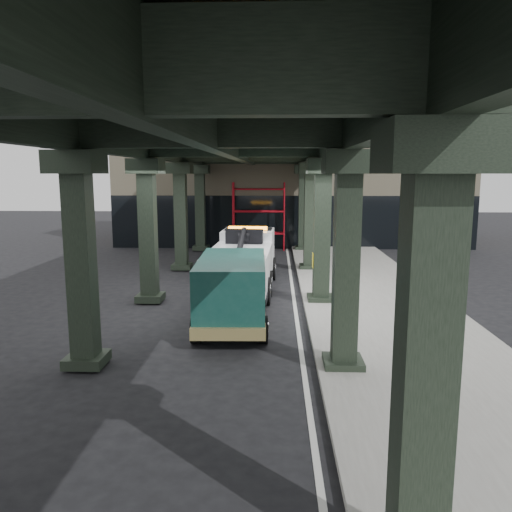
# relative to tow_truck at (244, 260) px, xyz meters

# --- Properties ---
(ground) EXTENTS (90.00, 90.00, 0.00)m
(ground) POSITION_rel_tow_truck_xyz_m (0.20, -3.87, -1.20)
(ground) COLOR black
(ground) RESTS_ON ground
(sidewalk) EXTENTS (5.00, 40.00, 0.15)m
(sidewalk) POSITION_rel_tow_truck_xyz_m (4.70, -1.87, -1.13)
(sidewalk) COLOR gray
(sidewalk) RESTS_ON ground
(lane_stripe) EXTENTS (0.12, 38.00, 0.01)m
(lane_stripe) POSITION_rel_tow_truck_xyz_m (1.90, -1.87, -1.20)
(lane_stripe) COLOR silver
(lane_stripe) RESTS_ON ground
(viaduct) EXTENTS (7.40, 32.00, 6.40)m
(viaduct) POSITION_rel_tow_truck_xyz_m (-0.20, -1.87, 4.26)
(viaduct) COLOR black
(viaduct) RESTS_ON ground
(building) EXTENTS (22.00, 10.00, 8.00)m
(building) POSITION_rel_tow_truck_xyz_m (2.20, 16.13, 2.80)
(building) COLOR #C6B793
(building) RESTS_ON ground
(scaffolding) EXTENTS (3.08, 0.88, 4.00)m
(scaffolding) POSITION_rel_tow_truck_xyz_m (0.20, 10.77, 0.90)
(scaffolding) COLOR red
(scaffolding) RESTS_ON ground
(tow_truck) EXTENTS (2.49, 7.62, 2.47)m
(tow_truck) POSITION_rel_tow_truck_xyz_m (0.00, 0.00, 0.00)
(tow_truck) COLOR black
(tow_truck) RESTS_ON ground
(towed_van) EXTENTS (2.22, 5.21, 2.09)m
(towed_van) POSITION_rel_tow_truck_xyz_m (-0.04, -4.44, -0.08)
(towed_van) COLOR #12413A
(towed_van) RESTS_ON ground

